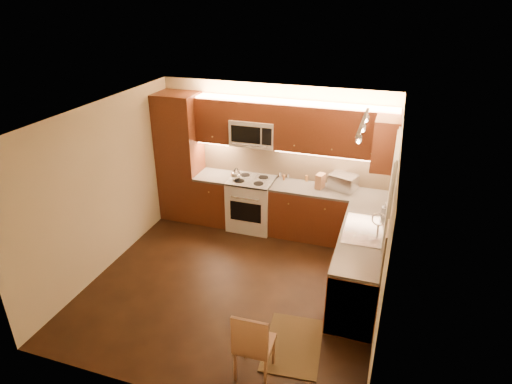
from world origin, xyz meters
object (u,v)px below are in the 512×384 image
(dining_chair, at_px, (255,342))
(soap_bottle, at_px, (385,209))
(sink, at_px, (364,226))
(kettle, at_px, (236,174))
(microwave, at_px, (254,132))
(knife_block, at_px, (320,181))
(toaster_oven, at_px, (343,182))
(stove, at_px, (252,203))

(dining_chair, bearing_deg, soap_bottle, 63.72)
(sink, bearing_deg, kettle, 155.38)
(microwave, distance_m, soap_bottle, 2.47)
(kettle, height_order, knife_block, knife_block)
(toaster_oven, xyz_separation_m, soap_bottle, (0.71, -0.75, -0.02))
(stove, relative_size, kettle, 4.24)
(stove, height_order, dining_chair, stove)
(soap_bottle, relative_size, dining_chair, 0.25)
(kettle, relative_size, toaster_oven, 0.51)
(stove, xyz_separation_m, microwave, (0.00, 0.14, 1.26))
(microwave, xyz_separation_m, kettle, (-0.25, -0.23, -0.69))
(stove, relative_size, sink, 1.07)
(stove, xyz_separation_m, knife_block, (1.17, 0.06, 0.56))
(microwave, bearing_deg, kettle, -137.62)
(toaster_oven, distance_m, soap_bottle, 1.03)
(microwave, relative_size, sink, 0.88)
(dining_chair, bearing_deg, stove, 107.85)
(stove, height_order, sink, sink)
(sink, distance_m, dining_chair, 2.24)
(microwave, distance_m, kettle, 0.77)
(stove, relative_size, soap_bottle, 4.19)
(toaster_oven, bearing_deg, knife_block, -150.84)
(microwave, xyz_separation_m, knife_block, (1.17, -0.07, -0.70))
(microwave, bearing_deg, stove, -90.00)
(stove, bearing_deg, knife_block, 3.02)
(sink, height_order, soap_bottle, soap_bottle)
(knife_block, xyz_separation_m, dining_chair, (-0.08, -3.17, -0.58))
(knife_block, bearing_deg, dining_chair, -76.39)
(stove, xyz_separation_m, toaster_oven, (1.53, 0.13, 0.57))
(stove, bearing_deg, kettle, -159.49)
(kettle, bearing_deg, microwave, 54.15)
(soap_bottle, bearing_deg, kettle, 162.22)
(sink, relative_size, soap_bottle, 3.92)
(kettle, relative_size, dining_chair, 0.24)
(stove, height_order, soap_bottle, soap_bottle)
(microwave, height_order, kettle, microwave)
(dining_chair, bearing_deg, sink, 63.83)
(kettle, bearing_deg, toaster_oven, 18.97)
(toaster_oven, xyz_separation_m, knife_block, (-0.37, -0.07, -0.00))
(knife_block, xyz_separation_m, soap_bottle, (1.07, -0.68, -0.01))
(microwave, distance_m, knife_block, 1.36)
(stove, distance_m, knife_block, 1.30)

